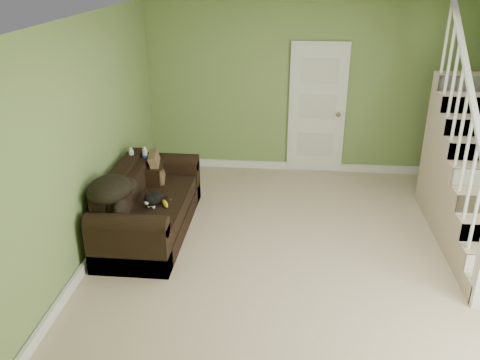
% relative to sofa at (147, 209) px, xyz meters
% --- Properties ---
extents(floor, '(5.00, 5.50, 0.01)m').
position_rel_sofa_xyz_m(floor, '(2.01, -0.54, -0.31)').
color(floor, tan).
rests_on(floor, ground).
extents(ceiling, '(5.00, 5.50, 0.01)m').
position_rel_sofa_xyz_m(ceiling, '(2.01, -0.54, 2.29)').
color(ceiling, white).
rests_on(ceiling, wall_back).
extents(wall_back, '(5.00, 0.04, 2.60)m').
position_rel_sofa_xyz_m(wall_back, '(2.01, 2.21, 0.99)').
color(wall_back, '#73904D').
rests_on(wall_back, floor).
extents(wall_front, '(5.00, 0.04, 2.60)m').
position_rel_sofa_xyz_m(wall_front, '(2.01, -3.29, 0.99)').
color(wall_front, '#73904D').
rests_on(wall_front, floor).
extents(wall_left, '(0.04, 5.50, 2.60)m').
position_rel_sofa_xyz_m(wall_left, '(-0.49, -0.54, 0.99)').
color(wall_left, '#73904D').
rests_on(wall_left, floor).
extents(baseboard_back, '(5.00, 0.04, 0.12)m').
position_rel_sofa_xyz_m(baseboard_back, '(2.01, 2.18, -0.25)').
color(baseboard_back, white).
rests_on(baseboard_back, floor).
extents(baseboard_left, '(0.04, 5.50, 0.12)m').
position_rel_sofa_xyz_m(baseboard_left, '(-0.46, -0.54, -0.25)').
color(baseboard_left, white).
rests_on(baseboard_left, floor).
extents(door, '(0.86, 0.12, 2.02)m').
position_rel_sofa_xyz_m(door, '(2.12, 2.17, 0.70)').
color(door, white).
rests_on(door, floor).
extents(staircase, '(1.00, 2.51, 2.82)m').
position_rel_sofa_xyz_m(staircase, '(4.01, 0.43, 0.33)').
color(staircase, tan).
rests_on(staircase, floor).
extents(sofa, '(0.88, 2.04, 0.81)m').
position_rel_sofa_xyz_m(sofa, '(0.00, 0.00, 0.00)').
color(sofa, black).
rests_on(sofa, floor).
extents(side_table, '(0.62, 0.62, 0.90)m').
position_rel_sofa_xyz_m(side_table, '(-0.22, 0.59, 0.03)').
color(side_table, black).
rests_on(side_table, floor).
extents(cat, '(0.22, 0.43, 0.21)m').
position_rel_sofa_xyz_m(cat, '(0.14, -0.16, 0.21)').
color(cat, black).
rests_on(cat, sofa).
extents(banana, '(0.14, 0.20, 0.06)m').
position_rel_sofa_xyz_m(banana, '(0.27, -0.16, 0.16)').
color(banana, gold).
rests_on(banana, sofa).
extents(throw_pillow, '(0.26, 0.43, 0.41)m').
position_rel_sofa_xyz_m(throw_pillow, '(-0.01, 0.60, 0.30)').
color(throw_pillow, '#452C1B').
rests_on(throw_pillow, sofa).
extents(throw_blanket, '(0.46, 0.60, 0.25)m').
position_rel_sofa_xyz_m(throw_blanket, '(-0.22, -0.59, 0.53)').
color(throw_blanket, black).
rests_on(throw_blanket, sofa).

